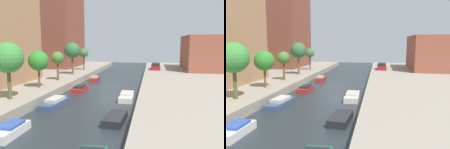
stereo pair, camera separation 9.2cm
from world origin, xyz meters
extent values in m
plane|color=#232B30|center=(0.00, 0.00, 0.00)|extent=(84.00, 84.00, 0.00)
cube|color=gray|center=(-15.00, 0.00, 0.50)|extent=(20.00, 64.00, 1.00)
cube|color=gray|center=(15.00, 0.00, 0.50)|extent=(20.00, 64.00, 1.00)
cube|color=brown|center=(-16.00, 17.54, 10.68)|extent=(10.00, 12.98, 19.36)
cube|color=brown|center=(18.00, 16.40, 4.51)|extent=(10.00, 13.51, 7.03)
cylinder|color=#4D4B2D|center=(-7.44, -13.47, 2.53)|extent=(0.35, 0.35, 3.06)
sphere|color=#398237|center=(-7.44, -13.47, 5.12)|extent=(3.02, 3.02, 3.02)
cylinder|color=brown|center=(-7.44, -7.49, 2.24)|extent=(0.28, 0.28, 2.48)
sphere|color=#2C7C28|center=(-7.44, -7.49, 4.35)|extent=(2.48, 2.48, 2.48)
cylinder|color=brown|center=(-7.44, -1.72, 2.34)|extent=(0.35, 0.35, 2.68)
sphere|color=#416F2E|center=(-7.44, -1.72, 4.33)|extent=(1.87, 1.87, 1.87)
cylinder|color=brown|center=(-7.44, 4.66, 2.64)|extent=(0.34, 0.34, 3.28)
sphere|color=#2E623A|center=(-7.44, 4.66, 5.24)|extent=(2.74, 2.74, 2.74)
cylinder|color=#4D4327|center=(-7.44, 11.37, 2.43)|extent=(0.24, 0.24, 2.85)
sphere|color=#3A6637|center=(-7.44, 11.37, 4.50)|extent=(1.85, 1.85, 1.85)
cube|color=maroon|center=(7.14, 14.93, 1.41)|extent=(1.91, 4.44, 0.82)
cube|color=#1E2328|center=(7.14, 14.60, 2.12)|extent=(1.64, 2.46, 0.61)
cube|color=beige|center=(-3.48, -19.44, 0.31)|extent=(1.41, 3.27, 0.63)
cube|color=#2D4C9E|center=(-3.48, -19.26, 0.74)|extent=(1.20, 1.80, 0.21)
cube|color=#33476B|center=(-3.63, -11.65, 0.25)|extent=(1.81, 4.45, 0.49)
cube|color=#B2ADA3|center=(-3.63, -11.41, 0.65)|extent=(1.45, 2.48, 0.32)
cube|color=maroon|center=(-3.17, -4.51, 0.29)|extent=(1.46, 3.33, 0.58)
cube|color=black|center=(-3.17, -4.59, 0.69)|extent=(1.23, 1.84, 0.21)
cube|color=maroon|center=(-3.31, 4.26, 0.31)|extent=(1.42, 3.28, 0.62)
cube|color=gray|center=(-3.31, 4.03, 0.74)|extent=(1.16, 1.82, 0.24)
cube|color=#232328|center=(3.45, -15.48, 0.31)|extent=(1.75, 3.43, 0.61)
cube|color=beige|center=(3.51, -7.57, 0.30)|extent=(1.68, 4.37, 0.60)
cube|color=#B2ADA3|center=(3.51, -7.61, 0.71)|extent=(1.38, 2.42, 0.22)
camera|label=1|loc=(6.32, -33.27, 6.53)|focal=36.23mm
camera|label=2|loc=(6.41, -33.26, 6.53)|focal=36.23mm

